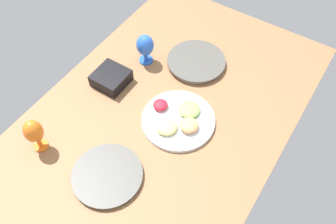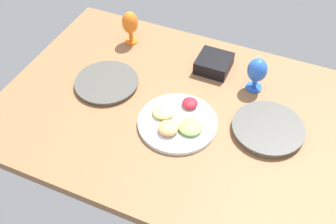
# 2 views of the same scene
# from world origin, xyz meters

# --- Properties ---
(ground_plane) EXTENTS (1.60, 1.04, 0.04)m
(ground_plane) POSITION_xyz_m (0.00, 0.00, -0.02)
(ground_plane) COLOR #8C603D
(dinner_plate_left) EXTENTS (0.29, 0.29, 0.03)m
(dinner_plate_left) POSITION_xyz_m (-0.32, -0.03, 0.01)
(dinner_plate_left) COLOR silver
(dinner_plate_left) RESTS_ON ground_plane
(dinner_plate_right) EXTENTS (0.28, 0.28, 0.02)m
(dinner_plate_right) POSITION_xyz_m (0.40, -0.01, 0.01)
(dinner_plate_right) COLOR silver
(dinner_plate_right) RESTS_ON ground_plane
(fruit_platter) EXTENTS (0.32, 0.32, 0.05)m
(fruit_platter) POSITION_xyz_m (0.02, 0.08, 0.02)
(fruit_platter) COLOR silver
(fruit_platter) RESTS_ON ground_plane
(hurricane_glass_blue) EXTENTS (0.09, 0.09, 0.16)m
(hurricane_glass_blue) POSITION_xyz_m (-0.21, -0.25, 0.10)
(hurricane_glass_blue) COLOR blue
(hurricane_glass_blue) RESTS_ON ground_plane
(hurricane_glass_orange) EXTENTS (0.08, 0.08, 0.17)m
(hurricane_glass_orange) POSITION_xyz_m (0.44, -0.33, 0.11)
(hurricane_glass_orange) COLOR orange
(hurricane_glass_orange) RESTS_ON ground_plane
(square_bowl_black) EXTENTS (0.15, 0.15, 0.06)m
(square_bowl_black) POSITION_xyz_m (0.00, -0.31, 0.03)
(square_bowl_black) COLOR black
(square_bowl_black) RESTS_ON ground_plane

